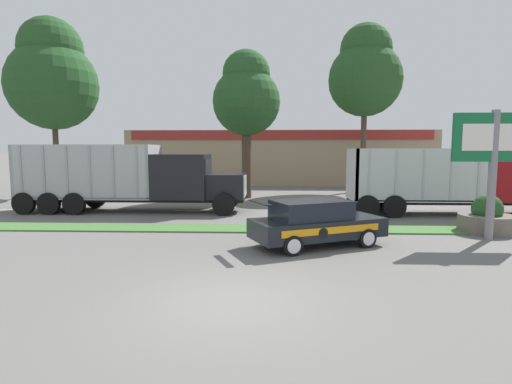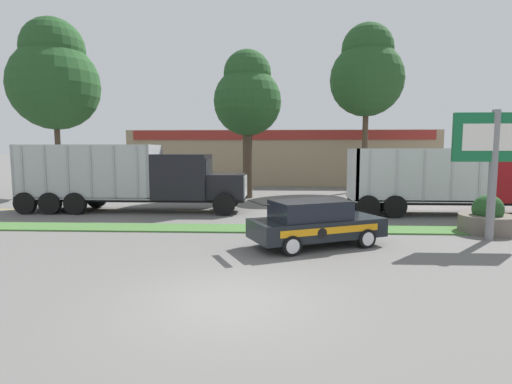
{
  "view_description": "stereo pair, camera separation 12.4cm",
  "coord_description": "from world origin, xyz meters",
  "px_view_note": "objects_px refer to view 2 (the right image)",
  "views": [
    {
      "loc": [
        0.84,
        -8.01,
        3.16
      ],
      "look_at": [
        0.19,
        8.77,
        1.4
      ],
      "focal_mm": 28.0,
      "sensor_mm": 36.0,
      "label": 1
    },
    {
      "loc": [
        0.96,
        -8.01,
        3.16
      ],
      "look_at": [
        0.19,
        8.77,
        1.4
      ],
      "focal_mm": 28.0,
      "sensor_mm": 36.0,
      "label": 2
    }
  ],
  "objects_px": {
    "dump_truck_mid": "(152,181)",
    "dump_truck_trail": "(494,182)",
    "store_sign_post": "(494,149)",
    "rally_car": "(315,222)",
    "stone_planter": "(487,219)"
  },
  "relations": [
    {
      "from": "store_sign_post",
      "to": "rally_car",
      "type": "bearing_deg",
      "value": -169.2
    },
    {
      "from": "store_sign_post",
      "to": "dump_truck_trail",
      "type": "bearing_deg",
      "value": 61.15
    },
    {
      "from": "store_sign_post",
      "to": "dump_truck_mid",
      "type": "bearing_deg",
      "value": 156.59
    },
    {
      "from": "dump_truck_mid",
      "to": "dump_truck_trail",
      "type": "xyz_separation_m",
      "value": [
        17.05,
        -0.31,
        0.03
      ]
    },
    {
      "from": "dump_truck_mid",
      "to": "dump_truck_trail",
      "type": "height_order",
      "value": "dump_truck_trail"
    },
    {
      "from": "rally_car",
      "to": "store_sign_post",
      "type": "height_order",
      "value": "store_sign_post"
    },
    {
      "from": "stone_planter",
      "to": "store_sign_post",
      "type": "bearing_deg",
      "value": -114.24
    },
    {
      "from": "dump_truck_mid",
      "to": "dump_truck_trail",
      "type": "distance_m",
      "value": 17.05
    },
    {
      "from": "stone_planter",
      "to": "rally_car",
      "type": "bearing_deg",
      "value": -160.12
    },
    {
      "from": "dump_truck_mid",
      "to": "stone_planter",
      "type": "distance_m",
      "value": 15.27
    },
    {
      "from": "dump_truck_trail",
      "to": "stone_planter",
      "type": "distance_m",
      "value": 5.23
    },
    {
      "from": "dump_truck_trail",
      "to": "store_sign_post",
      "type": "xyz_separation_m",
      "value": [
        -3.14,
        -5.71,
        1.59
      ]
    },
    {
      "from": "dump_truck_mid",
      "to": "stone_planter",
      "type": "relative_size",
      "value": 5.64
    },
    {
      "from": "rally_car",
      "to": "store_sign_post",
      "type": "bearing_deg",
      "value": 10.8
    },
    {
      "from": "dump_truck_mid",
      "to": "store_sign_post",
      "type": "relative_size",
      "value": 2.53
    }
  ]
}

